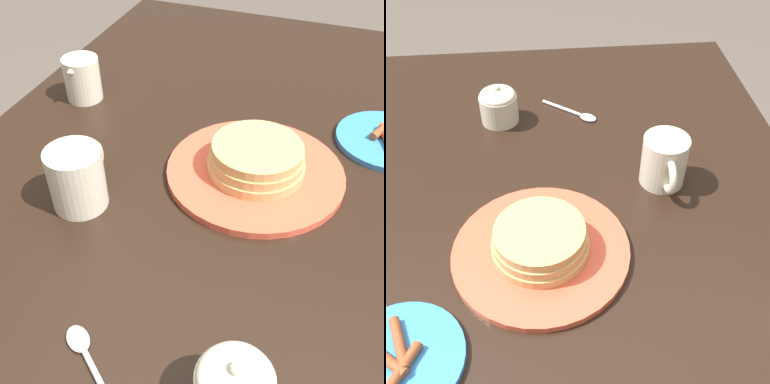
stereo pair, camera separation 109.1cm
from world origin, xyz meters
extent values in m
cube|color=black|center=(0.00, 0.00, 0.75)|extent=(1.33, 0.93, 0.03)
cube|color=black|center=(0.60, 0.41, 0.37)|extent=(0.07, 0.07, 0.73)
cylinder|color=#DB5138|center=(0.01, -0.03, 0.77)|extent=(0.28, 0.28, 0.01)
cylinder|color=tan|center=(0.01, -0.03, 0.78)|extent=(0.15, 0.15, 0.02)
cylinder|color=tan|center=(0.01, -0.03, 0.80)|extent=(0.15, 0.15, 0.02)
cylinder|color=tan|center=(0.01, -0.03, 0.81)|extent=(0.14, 0.14, 0.02)
cylinder|color=beige|center=(-0.14, 0.20, 0.81)|extent=(0.08, 0.08, 0.09)
torus|color=beige|center=(-0.10, 0.20, 0.81)|extent=(0.07, 0.01, 0.07)
cylinder|color=brown|center=(-0.14, 0.20, 0.85)|extent=(0.07, 0.07, 0.00)
cylinder|color=beige|center=(0.13, 0.35, 0.80)|extent=(0.07, 0.07, 0.08)
cone|color=beige|center=(0.10, 0.35, 0.83)|extent=(0.04, 0.03, 0.04)
torus|color=beige|center=(0.16, 0.35, 0.81)|extent=(0.05, 0.01, 0.05)
ellipsoid|color=beige|center=(-0.36, -0.10, 0.82)|extent=(0.07, 0.07, 0.03)
sphere|color=beige|center=(-0.36, -0.10, 0.84)|extent=(0.01, 0.01, 0.01)
ellipsoid|color=silver|center=(-0.35, 0.09, 0.76)|extent=(0.04, 0.05, 0.01)
camera|label=1|loc=(-0.58, -0.14, 1.25)|focal=45.00mm
camera|label=2|loc=(0.50, -0.01, 1.37)|focal=45.00mm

